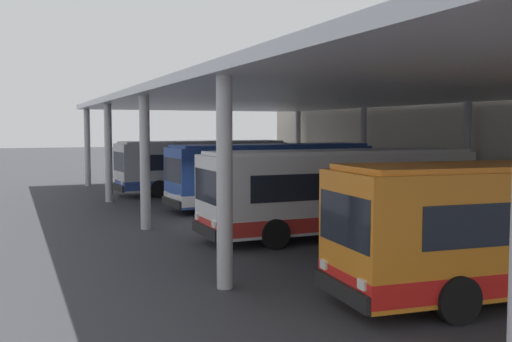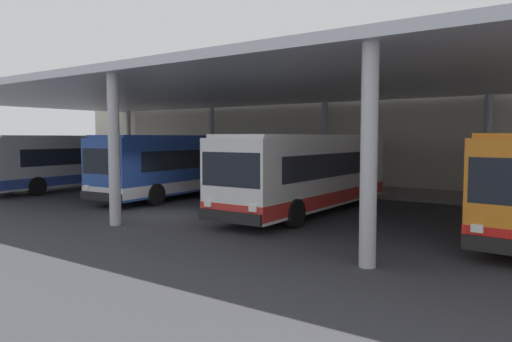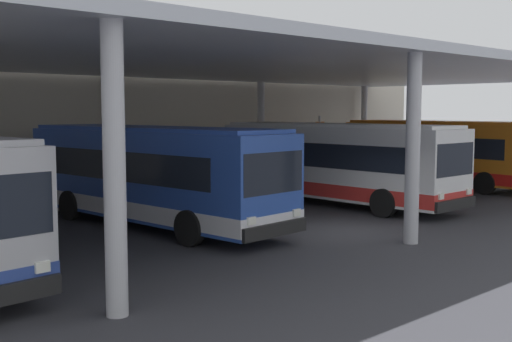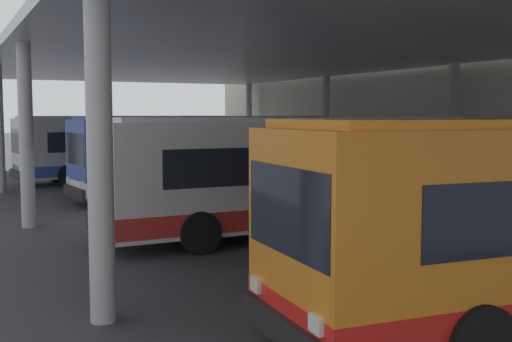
{
  "view_description": "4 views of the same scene",
  "coord_description": "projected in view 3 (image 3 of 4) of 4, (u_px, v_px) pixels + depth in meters",
  "views": [
    {
      "loc": [
        22.87,
        -7.34,
        4.0
      ],
      "look_at": [
        -0.74,
        2.51,
        2.1
      ],
      "focal_mm": 41.39,
      "sensor_mm": 36.0,
      "label": 1
    },
    {
      "loc": [
        13.39,
        -12.97,
        3.07
      ],
      "look_at": [
        1.82,
        3.48,
        1.62
      ],
      "focal_mm": 32.93,
      "sensor_mm": 36.0,
      "label": 2
    },
    {
      "loc": [
        -14.96,
        -12.39,
        3.68
      ],
      "look_at": [
        1.41,
        5.39,
        1.38
      ],
      "focal_mm": 44.61,
      "sensor_mm": 36.0,
      "label": 3
    },
    {
      "loc": [
        18.97,
        -4.67,
        3.23
      ],
      "look_at": [
        -0.37,
        4.97,
        1.3
      ],
      "focal_mm": 44.43,
      "sensor_mm": 36.0,
      "label": 4
    }
  ],
  "objects": [
    {
      "name": "bus_far_bay",
      "position": [
        441.0,
        152.0,
        31.02
      ],
      "size": [
        3.34,
        10.69,
        3.17
      ],
      "color": "orange",
      "rests_on": "ground"
    },
    {
      "name": "bus_middle_bay",
      "position": [
        335.0,
        162.0,
        24.98
      ],
      "size": [
        2.78,
        10.55,
        3.17
      ],
      "color": "white",
      "rests_on": "ground"
    },
    {
      "name": "canopy_shelter",
      "position": [
        225.0,
        66.0,
        23.04
      ],
      "size": [
        40.0,
        17.0,
        5.55
      ],
      "color": "silver",
      "rests_on": "ground"
    },
    {
      "name": "ground_plane",
      "position": [
        341.0,
        231.0,
        19.51
      ],
      "size": [
        200.0,
        200.0,
        0.0
      ],
      "primitive_type": "plane",
      "color": "#333338"
    },
    {
      "name": "banner_sign",
      "position": [
        320.0,
        141.0,
        34.93
      ],
      "size": [
        0.7,
        0.12,
        3.2
      ],
      "color": "#B2B2B7",
      "rests_on": "platform_kerb"
    },
    {
      "name": "station_building_facade",
      "position": [
        97.0,
        116.0,
        30.17
      ],
      "size": [
        48.0,
        1.6,
        6.88
      ],
      "primitive_type": "cube",
      "color": "beige",
      "rests_on": "ground"
    },
    {
      "name": "bus_second_bay",
      "position": [
        151.0,
        174.0,
        20.21
      ],
      "size": [
        3.3,
        10.69,
        3.17
      ],
      "color": "#284CA8",
      "rests_on": "ground"
    },
    {
      "name": "bench_waiting",
      "position": [
        37.0,
        187.0,
        25.09
      ],
      "size": [
        1.8,
        0.45,
        0.92
      ],
      "color": "#4C515B",
      "rests_on": "platform_kerb"
    },
    {
      "name": "platform_kerb",
      "position": [
        135.0,
        192.0,
        28.11
      ],
      "size": [
        42.0,
        4.5,
        0.18
      ],
      "primitive_type": "cube",
      "color": "gray",
      "rests_on": "ground"
    }
  ]
}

